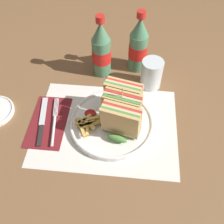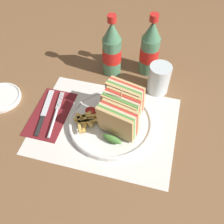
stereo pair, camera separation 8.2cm
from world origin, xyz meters
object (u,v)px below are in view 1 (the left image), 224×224
at_px(plate_main, 111,123).
at_px(club_sandwich, 122,109).
at_px(knife, 42,121).
at_px(fork, 54,125).
at_px(coke_bottle_near, 101,50).
at_px(glass_near, 151,75).
at_px(coke_bottle_far, 138,46).

height_order(plate_main, club_sandwich, club_sandwich).
relative_size(plate_main, knife, 1.39).
xyz_separation_m(fork, coke_bottle_near, (0.12, 0.27, 0.09)).
xyz_separation_m(coke_bottle_near, glass_near, (0.18, -0.05, -0.05)).
bearing_deg(club_sandwich, knife, -175.92).
relative_size(fork, glass_near, 1.77).
bearing_deg(plate_main, club_sandwich, 12.72).
bearing_deg(coke_bottle_far, club_sandwich, -97.87).
bearing_deg(glass_near, coke_bottle_near, 163.95).
bearing_deg(coke_bottle_near, plate_main, -76.32).
bearing_deg(knife, plate_main, -5.72).
bearing_deg(fork, coke_bottle_near, 57.32).
xyz_separation_m(plate_main, club_sandwich, (0.03, 0.01, 0.06)).
bearing_deg(coke_bottle_far, knife, -134.87).
relative_size(club_sandwich, glass_near, 1.77).
xyz_separation_m(club_sandwich, coke_bottle_far, (0.04, 0.28, 0.03)).
relative_size(plate_main, club_sandwich, 1.42).
distance_m(club_sandwich, fork, 0.22).
distance_m(club_sandwich, coke_bottle_far, 0.28).
bearing_deg(fork, glass_near, 27.34).
bearing_deg(club_sandwich, coke_bottle_near, 110.85).
height_order(coke_bottle_near, coke_bottle_far, same).
relative_size(club_sandwich, knife, 0.98).
bearing_deg(coke_bottle_far, glass_near, -60.04).
xyz_separation_m(club_sandwich, knife, (-0.25, -0.02, -0.07)).
bearing_deg(knife, coke_bottle_far, 36.56).
bearing_deg(knife, fork, -28.78).
bearing_deg(plate_main, glass_near, 57.61).
xyz_separation_m(plate_main, glass_near, (0.12, 0.19, 0.04)).
relative_size(fork, coke_bottle_far, 0.81).
xyz_separation_m(club_sandwich, coke_bottle_near, (-0.09, 0.24, 0.03)).
bearing_deg(fork, knife, 151.22).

